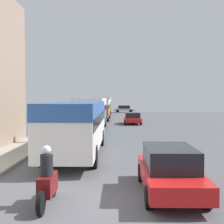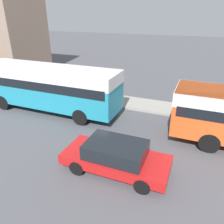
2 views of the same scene
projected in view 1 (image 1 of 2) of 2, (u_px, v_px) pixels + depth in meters
name	position (u px, v px, depth m)	size (l,w,h in m)	color
ground_plane	(99.00, 204.00, 9.01)	(120.00, 120.00, 0.00)	#515156
bus_lead	(78.00, 120.00, 16.73)	(2.50, 10.46, 2.84)	silver
bus_following	(92.00, 109.00, 29.91)	(2.54, 9.95, 3.03)	teal
bus_third_in_line	(101.00, 107.00, 43.30)	(2.55, 10.16, 2.81)	#EA5B23
bus_rear	(103.00, 104.00, 55.44)	(2.59, 9.45, 3.09)	#2D8447
motorcycle_behind_lead	(47.00, 182.00, 8.82)	(0.39, 2.24, 1.73)	maroon
car_crossing	(124.00, 109.00, 65.69)	(4.45, 1.79, 1.48)	#B7B7BC
car_far_curb	(133.00, 118.00, 36.47)	(1.95, 4.52, 1.35)	red
car_distant	(170.00, 169.00, 9.95)	(1.80, 4.49, 1.50)	red
pedestrian_near_curb	(33.00, 130.00, 20.47)	(0.41, 0.41, 1.62)	#232838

